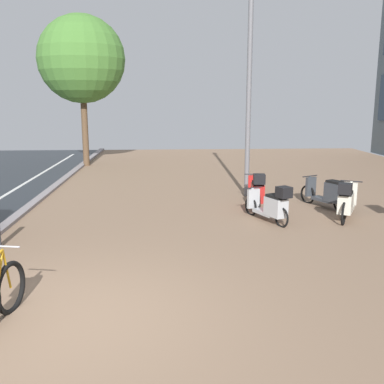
% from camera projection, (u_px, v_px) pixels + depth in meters
% --- Properties ---
extents(ground, '(21.00, 40.00, 0.13)m').
position_uv_depth(ground, '(186.00, 318.00, 5.86)').
color(ground, '#21262C').
extents(scooter_near, '(1.01, 1.57, 0.99)m').
position_uv_depth(scooter_near, '(347.00, 202.00, 10.44)').
color(scooter_near, black).
rests_on(scooter_near, ground).
extents(scooter_mid, '(0.91, 1.55, 0.94)m').
position_uv_depth(scooter_mid, '(272.00, 205.00, 10.23)').
color(scooter_mid, black).
rests_on(scooter_mid, ground).
extents(scooter_far, '(0.90, 1.54, 0.79)m').
position_uv_depth(scooter_far, '(329.00, 193.00, 11.57)').
color(scooter_far, black).
rests_on(scooter_far, ground).
extents(scooter_extra, '(0.52, 1.74, 1.00)m').
position_uv_depth(scooter_extra, '(257.00, 191.00, 11.59)').
color(scooter_extra, black).
rests_on(scooter_extra, ground).
extents(lamp_post, '(0.20, 0.52, 6.33)m').
position_uv_depth(lamp_post, '(249.00, 74.00, 12.52)').
color(lamp_post, slate).
rests_on(lamp_post, ground).
extents(street_tree, '(3.57, 3.57, 6.19)m').
position_uv_depth(street_tree, '(82.00, 59.00, 18.33)').
color(street_tree, brown).
rests_on(street_tree, ground).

